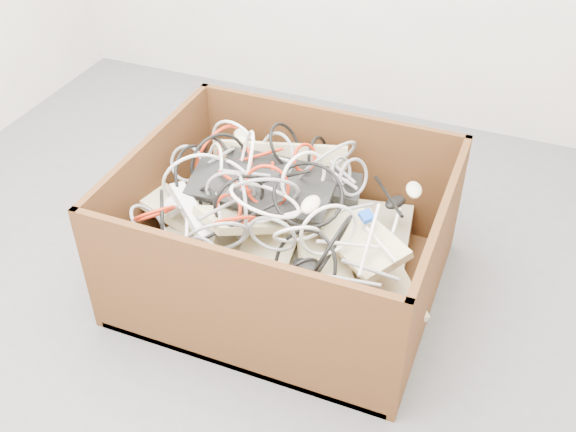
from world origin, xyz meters
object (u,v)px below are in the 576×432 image
at_px(cardboard_box, 282,254).
at_px(vga_plug, 367,216).
at_px(power_strip_right, 191,212).
at_px(power_strip_left, 199,188).

height_order(cardboard_box, vga_plug, cardboard_box).
height_order(cardboard_box, power_strip_right, cardboard_box).
bearing_deg(cardboard_box, power_strip_left, -176.14).
bearing_deg(power_strip_right, vga_plug, 56.21).
distance_m(cardboard_box, power_strip_right, 0.37).
xyz_separation_m(cardboard_box, power_strip_right, (-0.27, -0.14, 0.22)).
distance_m(power_strip_left, vga_plug, 0.60).
distance_m(power_strip_right, vga_plug, 0.59).
distance_m(power_strip_left, power_strip_right, 0.13).
height_order(power_strip_left, power_strip_right, power_strip_left).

